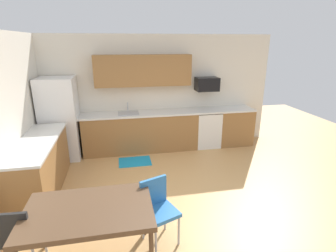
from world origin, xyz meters
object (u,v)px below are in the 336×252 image
(dining_table, at_px, (89,213))
(oven_range, at_px, (206,128))
(chair_near_table, at_px, (158,206))
(chair_far_side, at_px, (17,234))
(microwave, at_px, (207,84))
(refrigerator, at_px, (60,119))

(dining_table, bearing_deg, oven_range, 52.94)
(oven_range, distance_m, chair_near_table, 3.51)
(chair_far_side, bearing_deg, oven_range, 44.73)
(oven_range, bearing_deg, chair_far_side, -135.27)
(microwave, bearing_deg, oven_range, -90.00)
(chair_near_table, bearing_deg, dining_table, -160.91)
(oven_range, xyz_separation_m, dining_table, (-2.53, -3.34, 0.25))
(dining_table, bearing_deg, chair_far_side, 175.41)
(refrigerator, relative_size, dining_table, 1.29)
(refrigerator, bearing_deg, chair_near_table, -60.30)
(chair_near_table, relative_size, chair_far_side, 1.00)
(oven_range, relative_size, chair_near_table, 1.07)
(chair_near_table, height_order, chair_far_side, same)
(refrigerator, height_order, oven_range, refrigerator)
(microwave, relative_size, chair_near_table, 0.64)
(oven_range, xyz_separation_m, chair_near_table, (-1.71, -3.06, 0.05))
(chair_far_side, bearing_deg, microwave, 45.59)
(chair_near_table, bearing_deg, chair_far_side, -172.24)
(refrigerator, height_order, dining_table, refrigerator)
(microwave, distance_m, dining_table, 4.35)
(chair_far_side, bearing_deg, refrigerator, 91.84)
(oven_range, distance_m, chair_far_side, 4.66)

